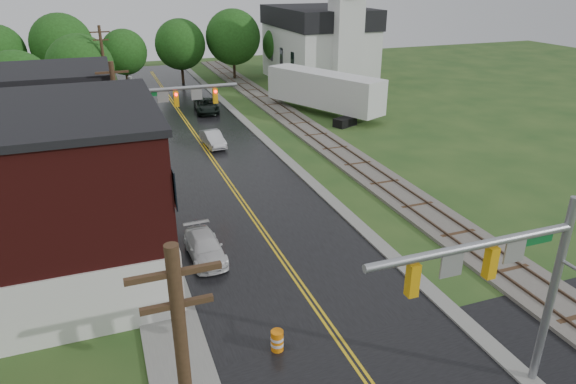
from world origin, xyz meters
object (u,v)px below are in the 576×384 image
construction_barrel (277,341)px  utility_pole_c (105,72)px  church (322,37)px  suv_dark (206,106)px  semi_trailer (324,90)px  tree_left_e (82,69)px  traffic_signal_far (166,107)px  tree_left_c (20,88)px  traffic_signal_near (508,273)px  utility_pole_b (121,136)px  pickup_white (205,247)px  sedan_silver (213,139)px

construction_barrel → utility_pole_c: bearing=96.6°
church → suv_dark: (-17.33, -9.89, -5.15)m
utility_pole_c → semi_trailer: utility_pole_c is taller
church → suv_dark: size_ratio=4.05×
church → tree_left_e: bearing=-164.8°
traffic_signal_far → tree_left_c: (-10.38, 12.90, -0.46)m
traffic_signal_near → semi_trailer: 38.69m
traffic_signal_near → utility_pole_c: utility_pole_c is taller
utility_pole_b → utility_pole_c: same height
church → traffic_signal_far: church is taller
tree_left_e → pickup_white: (5.19, -31.31, -4.22)m
tree_left_c → construction_barrel: tree_left_c is taller
utility_pole_c → tree_left_c: size_ratio=1.18×
construction_barrel → traffic_signal_far: bearing=92.7°
sedan_silver → semi_trailer: semi_trailer is taller
traffic_signal_near → traffic_signal_far: bearing=105.5°
church → traffic_signal_near: 54.32m
traffic_signal_near → sedan_silver: size_ratio=1.92×
sedan_silver → pickup_white: 18.43m
utility_pole_b → sedan_silver: bearing=54.0°
traffic_signal_far → construction_barrel: bearing=-87.3°
suv_dark → tree_left_c: bearing=-161.5°
construction_barrel → church: bearing=64.4°
tree_left_e → suv_dark: size_ratio=1.65×
traffic_signal_far → suv_dark: 18.43m
utility_pole_b → utility_pole_c: bearing=90.0°
traffic_signal_far → semi_trailer: (17.39, 12.17, -2.51)m
tree_left_c → sedan_silver: (14.65, -7.43, -3.88)m
traffic_signal_far → semi_trailer: 21.37m
sedan_silver → pickup_white: bearing=-108.1°
tree_left_c → tree_left_e: size_ratio=0.94×
utility_pole_b → pickup_white: (3.15, -7.41, -4.13)m
traffic_signal_far → construction_barrel: size_ratio=8.32×
tree_left_c → semi_trailer: 27.85m
utility_pole_c → construction_barrel: 37.81m
traffic_signal_far → semi_trailer: bearing=35.0°
suv_dark → pickup_white: bearing=-97.1°
church → traffic_signal_near: size_ratio=2.72×
church → sedan_silver: bearing=-132.1°
traffic_signal_near → suv_dark: 42.07m
utility_pole_b → pickup_white: size_ratio=2.20×
suv_dark → pickup_white: size_ratio=1.21×
utility_pole_b → construction_barrel: utility_pole_b is taller
church → sedan_silver: size_ratio=5.23×
suv_dark → pickup_white: suv_dark is taller
construction_barrel → semi_trailer: bearing=63.2°
church → pickup_white: church is taller
construction_barrel → tree_left_e: bearing=99.2°
traffic_signal_far → construction_barrel: (0.97, -20.32, -4.53)m
traffic_signal_near → pickup_white: (-7.13, 12.59, -4.38)m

